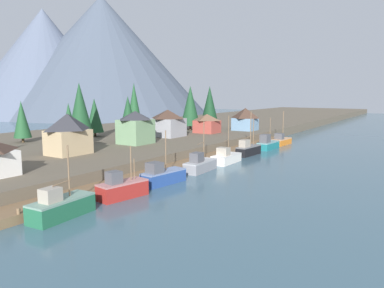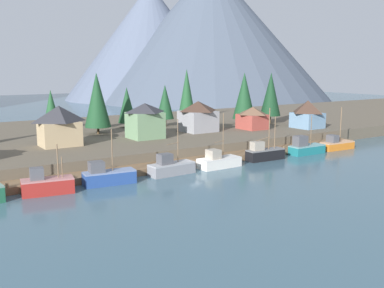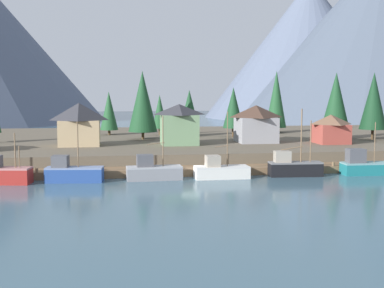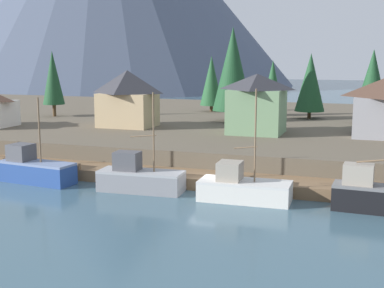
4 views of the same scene
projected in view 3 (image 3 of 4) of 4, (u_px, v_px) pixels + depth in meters
The scene contains 22 objects.
ground_plane at pixel (174, 161), 90.30m from camera, with size 400.00×400.00×1.00m, color #3D5B6B.
dock at pixel (189, 171), 72.47m from camera, with size 80.00×4.00×1.60m.
shoreline_bank at pixel (168, 144), 101.93m from camera, with size 400.00×56.00×2.50m, color brown.
mountain_central_peak at pixel (309, 49), 223.71m from camera, with size 87.90×87.90×57.68m, color slate.
fishing_boat_red at pixel (4, 174), 65.22m from camera, with size 6.66×3.45×6.33m.
fishing_boat_blue at pixel (73, 172), 66.57m from camera, with size 7.33×3.18×7.63m.
fishing_boat_grey at pixel (153, 171), 68.15m from camera, with size 7.22×2.86×8.28m.
fishing_boat_white at pixel (220, 170), 69.35m from camera, with size 7.17×3.01×8.74m.
fishing_boat_black at pixel (294, 167), 71.04m from camera, with size 7.21×2.57×9.05m.
fishing_boat_teal at pixel (365, 166), 72.38m from camera, with size 7.16×2.79×7.16m.
house_red at pixel (331, 129), 89.90m from camera, with size 5.37×5.96×4.88m.
house_grey at pixel (256, 123), 91.54m from camera, with size 6.77×6.89×6.42m.
house_tan at pixel (79, 124), 85.61m from camera, with size 6.82×5.33×6.96m.
house_green at pixel (179, 124), 87.50m from camera, with size 6.23×5.91×6.72m.
conifer_near_left at pixel (233, 108), 102.32m from camera, with size 4.03×4.03×9.56m.
conifer_near_right at pixel (276, 99), 111.64m from camera, with size 4.36×4.36×13.10m.
conifer_mid_left at pixel (143, 101), 96.42m from camera, with size 5.30×5.30×12.49m.
conifer_mid_right at pixel (336, 102), 98.07m from camera, with size 5.43×5.43×12.31m.
conifer_back_right at pixel (189, 110), 104.24m from camera, with size 4.14×4.14×9.08m.
conifer_centre at pixel (160, 112), 105.63m from camera, with size 2.99×2.99×8.11m.
conifer_far_left at pixel (109, 111), 106.49m from camera, with size 3.59×3.59×8.73m.
conifer_far_right at pixel (374, 101), 96.29m from camera, with size 4.93×4.93×12.27m.
Camera 3 is at (-9.96, -69.03, 11.56)m, focal length 49.49 mm.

